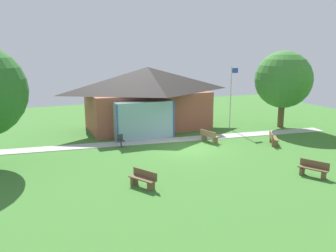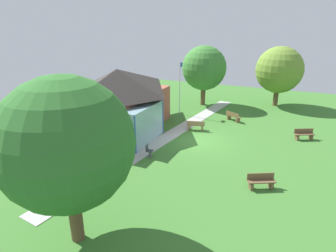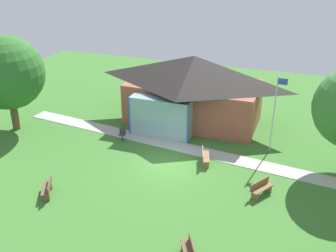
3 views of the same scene
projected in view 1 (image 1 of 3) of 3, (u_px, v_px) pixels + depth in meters
ground_plane at (189, 148)px, 23.88m from camera, size 44.00×44.00×0.00m
pavilion at (148, 97)px, 29.15m from camera, size 10.58×6.77×5.10m
footpath at (174, 140)px, 26.05m from camera, size 24.96×4.21×0.03m
flagpole at (231, 95)px, 28.99m from camera, size 0.64×0.08×5.17m
bench_mid_right at (273, 139)px, 24.79m from camera, size 1.15×1.51×0.84m
bench_rear_near_path at (209, 136)px, 25.44m from camera, size 0.85×1.56×0.84m
bench_front_left at (143, 179)px, 17.11m from camera, size 1.10×1.53×0.84m
bench_front_right at (313, 169)px, 18.54m from camera, size 1.09×1.53×0.84m
patio_chair_west at (121, 141)px, 24.12m from camera, size 0.51×0.51×0.86m
tree_east_hedge at (283, 80)px, 29.55m from camera, size 4.72×4.72×6.40m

